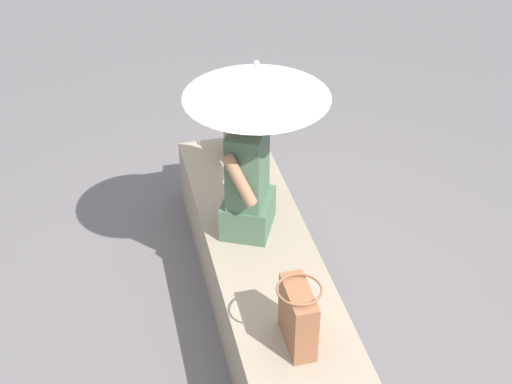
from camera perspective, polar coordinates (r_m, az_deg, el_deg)
ground_plane at (r=4.58m, az=0.62°, el=-9.29°), size 14.00×14.00×0.00m
stone_bench at (r=4.42m, az=0.64°, el=-7.10°), size 2.65×0.62×0.48m
person_seated at (r=4.22m, az=-0.66°, el=1.35°), size 0.51×0.40×0.90m
parasol at (r=3.89m, az=0.05°, el=8.70°), size 0.81×0.81×1.12m
handbag_black at (r=3.63m, az=3.34°, el=-9.73°), size 0.31×0.23×0.37m
tote_bag_canvas at (r=5.03m, az=-1.50°, el=4.35°), size 0.23×0.17×0.32m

